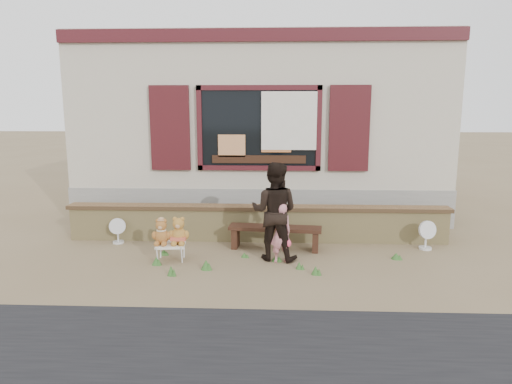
{
  "coord_description": "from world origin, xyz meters",
  "views": [
    {
      "loc": [
        0.34,
        -7.27,
        2.47
      ],
      "look_at": [
        0.0,
        0.6,
        1.0
      ],
      "focal_mm": 32.0,
      "sensor_mm": 36.0,
      "label": 1
    }
  ],
  "objects_px": {
    "teddy_bear_left": "(162,231)",
    "adult": "(274,211)",
    "bench": "(275,233)",
    "folding_chair": "(171,245)",
    "child": "(281,233)",
    "teddy_bear_right": "(179,230)"
  },
  "relations": [
    {
      "from": "bench",
      "to": "child",
      "type": "height_order",
      "value": "child"
    },
    {
      "from": "teddy_bear_left",
      "to": "child",
      "type": "xyz_separation_m",
      "value": [
        1.93,
        0.01,
        -0.01
      ]
    },
    {
      "from": "folding_chair",
      "to": "teddy_bear_right",
      "type": "relative_size",
      "value": 1.08
    },
    {
      "from": "folding_chair",
      "to": "teddy_bear_right",
      "type": "distance_m",
      "value": 0.29
    },
    {
      "from": "teddy_bear_right",
      "to": "adult",
      "type": "bearing_deg",
      "value": -0.54
    },
    {
      "from": "folding_chair",
      "to": "child",
      "type": "bearing_deg",
      "value": -5.5
    },
    {
      "from": "teddy_bear_right",
      "to": "adult",
      "type": "height_order",
      "value": "adult"
    },
    {
      "from": "adult",
      "to": "folding_chair",
      "type": "bearing_deg",
      "value": 17.8
    },
    {
      "from": "folding_chair",
      "to": "adult",
      "type": "xyz_separation_m",
      "value": [
        1.68,
        0.15,
        0.55
      ]
    },
    {
      "from": "folding_chair",
      "to": "teddy_bear_right",
      "type": "xyz_separation_m",
      "value": [
        0.14,
        0.01,
        0.26
      ]
    },
    {
      "from": "bench",
      "to": "adult",
      "type": "height_order",
      "value": "adult"
    },
    {
      "from": "bench",
      "to": "folding_chair",
      "type": "relative_size",
      "value": 3.33
    },
    {
      "from": "teddy_bear_left",
      "to": "child",
      "type": "height_order",
      "value": "child"
    },
    {
      "from": "folding_chair",
      "to": "adult",
      "type": "bearing_deg",
      "value": -0.49
    },
    {
      "from": "teddy_bear_left",
      "to": "adult",
      "type": "relative_size",
      "value": 0.27
    },
    {
      "from": "bench",
      "to": "teddy_bear_right",
      "type": "bearing_deg",
      "value": -150.94
    },
    {
      "from": "child",
      "to": "teddy_bear_right",
      "type": "bearing_deg",
      "value": -19.76
    },
    {
      "from": "bench",
      "to": "folding_chair",
      "type": "distance_m",
      "value": 1.82
    },
    {
      "from": "bench",
      "to": "teddy_bear_left",
      "type": "distance_m",
      "value": 1.97
    },
    {
      "from": "teddy_bear_right",
      "to": "child",
      "type": "bearing_deg",
      "value": -5.96
    },
    {
      "from": "folding_chair",
      "to": "teddy_bear_left",
      "type": "distance_m",
      "value": 0.28
    },
    {
      "from": "teddy_bear_right",
      "to": "bench",
      "type": "bearing_deg",
      "value": 17.34
    }
  ]
}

